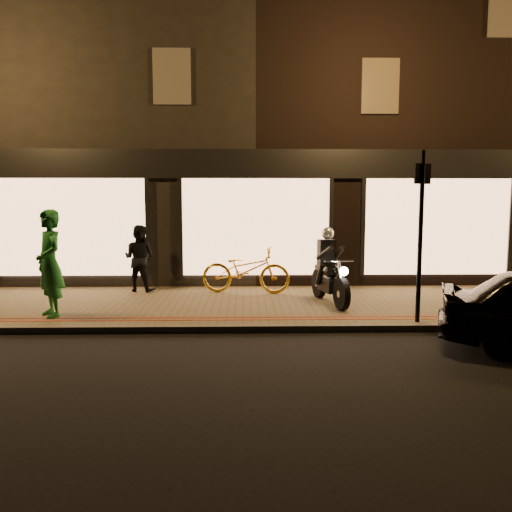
{
  "coord_description": "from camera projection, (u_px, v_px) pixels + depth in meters",
  "views": [
    {
      "loc": [
        -0.27,
        -8.35,
        2.26
      ],
      "look_at": [
        -0.04,
        2.06,
        1.1
      ],
      "focal_mm": 35.0,
      "sensor_mm": 36.0,
      "label": 1
    }
  ],
  "objects": [
    {
      "name": "person_green",
      "position": [
        50.0,
        263.0,
        9.16
      ],
      "size": [
        0.83,
        0.86,
        1.98
      ],
      "primitive_type": "imported",
      "rotation": [
        0.0,
        0.0,
        -0.88
      ],
      "color": "#1D6F2C",
      "rests_on": "sidewalk"
    },
    {
      "name": "sign_post",
      "position": [
        421.0,
        227.0,
        8.67
      ],
      "size": [
        0.33,
        0.17,
        3.0
      ],
      "rotation": [
        0.0,
        0.0,
        0.41
      ],
      "color": "black",
      "rests_on": "sidewalk"
    },
    {
      "name": "person_dark",
      "position": [
        139.0,
        258.0,
        11.76
      ],
      "size": [
        0.89,
        0.77,
        1.57
      ],
      "primitive_type": "imported",
      "rotation": [
        0.0,
        0.0,
        2.88
      ],
      "color": "black",
      "rests_on": "sidewalk"
    },
    {
      "name": "bicycle_gold",
      "position": [
        246.0,
        270.0,
        11.57
      ],
      "size": [
        2.13,
        1.02,
        1.08
      ],
      "primitive_type": "imported",
      "rotation": [
        0.0,
        0.0,
        1.42
      ],
      "color": "gold",
      "rests_on": "sidewalk"
    },
    {
      "name": "building_row",
      "position": [
        253.0,
        142.0,
        17.02
      ],
      "size": [
        48.0,
        10.11,
        8.5
      ],
      "color": "black",
      "rests_on": "ground"
    },
    {
      "name": "kerb_stone",
      "position": [
        261.0,
        329.0,
        8.6
      ],
      "size": [
        50.0,
        0.14,
        0.12
      ],
      "primitive_type": "cube",
      "color": "#59544C",
      "rests_on": "ground"
    },
    {
      "name": "red_kerb_lines",
      "position": [
        260.0,
        318.0,
        9.09
      ],
      "size": [
        50.0,
        0.26,
        0.01
      ],
      "color": "#9B280E",
      "rests_on": "sidewalk"
    },
    {
      "name": "sidewalk",
      "position": [
        258.0,
        305.0,
        10.54
      ],
      "size": [
        50.0,
        4.0,
        0.12
      ],
      "primitive_type": "cube",
      "color": "brown",
      "rests_on": "ground"
    },
    {
      "name": "motorcycle",
      "position": [
        329.0,
        274.0,
        10.4
      ],
      "size": [
        0.69,
        1.93,
        1.59
      ],
      "rotation": [
        0.0,
        0.0,
        0.2
      ],
      "color": "black",
      "rests_on": "sidewalk"
    },
    {
      "name": "ground",
      "position": [
        261.0,
        333.0,
        8.56
      ],
      "size": [
        90.0,
        90.0,
        0.0
      ],
      "primitive_type": "plane",
      "color": "black",
      "rests_on": "ground"
    }
  ]
}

